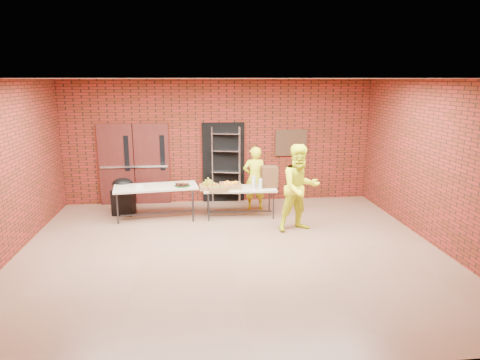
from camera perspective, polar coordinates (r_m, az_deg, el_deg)
name	(u,v)px	position (r m, az deg, el deg)	size (l,w,h in m)	color
room	(230,169)	(7.77, -1.31, 1.49)	(8.08, 7.08, 3.28)	#886349
double_doors	(134,164)	(11.33, -13.89, 2.05)	(1.78, 0.12, 2.10)	#4B1C15
dark_doorway	(223,162)	(11.26, -2.23, 2.35)	(1.10, 0.06, 2.10)	black
bronze_plaque	(291,143)	(11.43, 6.83, 4.97)	(0.85, 0.04, 0.70)	#3F2919
wire_rack	(226,165)	(11.14, -1.89, 1.96)	(0.73, 0.24, 2.00)	silver
table_left	(156,189)	(10.07, -11.14, -1.18)	(1.98, 1.02, 0.78)	#BDB091
table_right	(240,190)	(10.06, 0.00, -1.39)	(1.72, 0.78, 0.70)	#BDB091
basket_bananas	(209,187)	(9.93, -4.15, -0.92)	(0.43, 0.33, 0.13)	#AC8645
basket_oranges	(230,185)	(10.01, -1.30, -0.74)	(0.49, 0.38, 0.15)	#AC8645
basket_apples	(218,188)	(9.82, -2.91, -1.07)	(0.44, 0.34, 0.14)	#AC8645
muffin_tray	(182,184)	(9.96, -7.70, -0.58)	(0.37, 0.37, 0.09)	#144C19
napkin_box	(139,186)	(10.04, -13.31, -0.80)	(0.16, 0.11, 0.05)	silver
coffee_dispenser	(269,177)	(10.14, 3.94, 0.47)	(0.37, 0.33, 0.49)	#4E331B
cup_stack_front	(253,184)	(9.93, 1.79, -0.58)	(0.07, 0.07, 0.22)	silver
cup_stack_mid	(260,184)	(9.89, 2.72, -0.56)	(0.08, 0.08, 0.25)	silver
cup_stack_back	(254,182)	(10.10, 1.85, -0.20)	(0.09, 0.09, 0.27)	silver
covered_grill	(123,196)	(10.66, -15.30, -2.09)	(0.54, 0.48, 0.89)	black
volunteer_woman	(255,178)	(10.63, 1.97, 0.26)	(0.58, 0.38, 1.58)	#ECF71B
volunteer_man	(300,188)	(9.16, 7.98, -1.06)	(0.91, 0.71, 1.87)	#ECF71B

